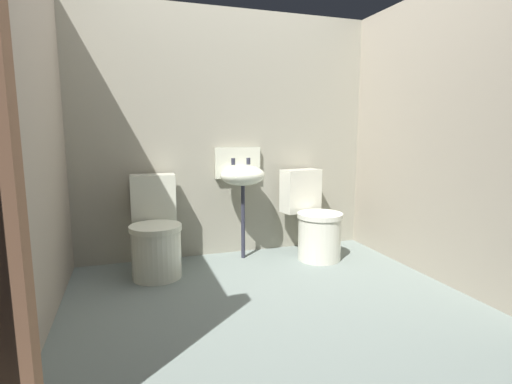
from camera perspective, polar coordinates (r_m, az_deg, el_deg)
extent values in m
cube|color=slate|center=(2.78, 1.81, -16.09)|extent=(3.09, 2.57, 0.08)
cube|color=gray|center=(3.61, -4.32, 8.30)|extent=(3.09, 0.10, 2.20)
cube|color=gray|center=(2.52, -30.51, 6.83)|extent=(0.10, 2.37, 2.20)
cube|color=gray|center=(3.35, 24.55, 7.48)|extent=(0.10, 2.37, 2.20)
cylinder|color=silver|center=(3.16, -14.37, -8.78)|extent=(0.39, 0.39, 0.38)
cylinder|color=silver|center=(3.10, -14.52, -5.08)|extent=(0.41, 0.41, 0.04)
cube|color=silver|center=(3.36, -14.82, -0.89)|extent=(0.37, 0.19, 0.40)
cylinder|color=silver|center=(3.53, 9.28, -6.73)|extent=(0.44, 0.44, 0.38)
cylinder|color=silver|center=(3.48, 9.36, -3.40)|extent=(0.47, 0.47, 0.04)
cube|color=silver|center=(3.69, 6.56, 0.19)|extent=(0.39, 0.24, 0.40)
cylinder|color=#2E2E3D|center=(3.49, -1.91, -4.43)|extent=(0.04, 0.04, 0.66)
ellipsoid|color=silver|center=(3.42, -1.95, 2.44)|extent=(0.40, 0.32, 0.18)
cube|color=silver|center=(3.57, -2.70, 4.32)|extent=(0.42, 0.04, 0.28)
cylinder|color=#2E2E3D|center=(3.44, -3.36, 4.49)|extent=(0.04, 0.04, 0.06)
cylinder|color=#2E2E3D|center=(3.48, -1.13, 4.55)|extent=(0.04, 0.04, 0.06)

